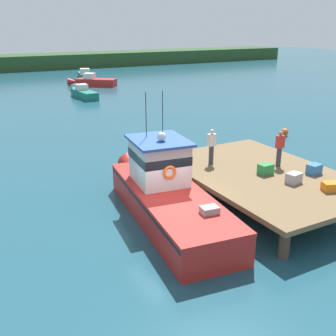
% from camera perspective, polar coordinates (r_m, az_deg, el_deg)
% --- Properties ---
extents(ground_plane, '(200.00, 200.00, 0.00)m').
position_cam_1_polar(ground_plane, '(15.89, -0.33, -7.60)').
color(ground_plane, '#1E4C5B').
extents(dock, '(6.00, 9.00, 1.20)m').
position_cam_1_polar(dock, '(18.04, 13.20, -1.01)').
color(dock, '#4C3D2D').
rests_on(dock, ground).
extents(main_fishing_boat, '(3.51, 9.95, 4.80)m').
position_cam_1_polar(main_fishing_boat, '(16.03, -0.44, -3.37)').
color(main_fishing_boat, red).
rests_on(main_fishing_boat, ground).
extents(crate_stack_near_edge, '(0.65, 0.52, 0.43)m').
position_cam_1_polar(crate_stack_near_edge, '(18.41, 19.94, -0.14)').
color(crate_stack_near_edge, '#3370B2').
rests_on(crate_stack_near_edge, dock).
extents(crate_stack_mid_dock, '(0.67, 0.54, 0.42)m').
position_cam_1_polar(crate_stack_mid_dock, '(17.09, 17.34, -1.36)').
color(crate_stack_mid_dock, '#9E9EA3').
rests_on(crate_stack_mid_dock, dock).
extents(crate_single_far, '(0.62, 0.47, 0.45)m').
position_cam_1_polar(crate_single_far, '(17.78, 13.61, -0.14)').
color(crate_single_far, '#2D8442').
rests_on(crate_single_far, dock).
extents(crate_single_by_cleat, '(0.72, 0.63, 0.34)m').
position_cam_1_polar(crate_single_by_cleat, '(16.78, 21.97, -2.46)').
color(crate_single_by_cleat, orange).
rests_on(crate_single_by_cleat, dock).
extents(deckhand_by_the_boat, '(0.36, 0.22, 1.63)m').
position_cam_1_polar(deckhand_by_the_boat, '(18.75, 15.48, 2.76)').
color(deckhand_by_the_boat, '#383842').
rests_on(deckhand_by_the_boat, dock).
extents(deckhand_further_back, '(0.36, 0.22, 1.63)m').
position_cam_1_polar(deckhand_further_back, '(18.48, 6.16, 3.13)').
color(deckhand_further_back, '#383842').
rests_on(deckhand_further_back, dock).
extents(moored_boat_far_right, '(5.49, 4.96, 1.57)m').
position_cam_1_polar(moored_boat_far_right, '(52.40, -10.56, 11.90)').
color(moored_boat_far_right, red).
rests_on(moored_boat_far_right, ground).
extents(moored_boat_mid_harbor, '(1.68, 5.46, 1.37)m').
position_cam_1_polar(moored_boat_mid_harbor, '(43.96, -11.88, 10.29)').
color(moored_boat_mid_harbor, '#196B5B').
rests_on(moored_boat_mid_harbor, ground).
extents(moored_boat_far_left, '(2.53, 6.20, 1.55)m').
position_cam_1_polar(moored_boat_far_left, '(59.02, -11.66, 12.65)').
color(moored_boat_far_left, '#196B5B').
rests_on(moored_boat_far_left, ground).
extents(mooring_buoy_inshore, '(0.51, 0.51, 0.51)m').
position_cam_1_polar(mooring_buoy_inshore, '(29.13, 16.15, 4.89)').
color(mooring_buoy_inshore, '#EA5B19').
rests_on(mooring_buoy_inshore, ground).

